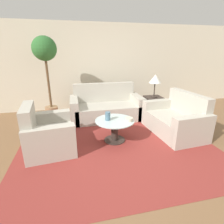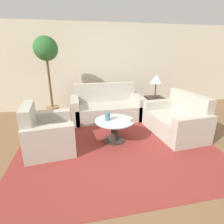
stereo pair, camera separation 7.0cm
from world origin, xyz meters
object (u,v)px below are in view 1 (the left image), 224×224
object	(u,v)px
table_lamp	(155,79)
vase	(108,116)
armchair	(47,135)
bowl	(129,119)
potted_plant	(46,60)
sofa_main	(106,108)
loveseat	(176,120)
coffee_table	(115,128)

from	to	relation	value
table_lamp	vase	world-z (taller)	table_lamp
armchair	bowl	world-z (taller)	armchair
table_lamp	potted_plant	distance (m)	2.90
armchair	bowl	distance (m)	1.61
sofa_main	loveseat	world-z (taller)	sofa_main
coffee_table	sofa_main	bearing A→B (deg)	86.74
sofa_main	potted_plant	world-z (taller)	potted_plant
sofa_main	armchair	xyz separation A→B (m)	(-1.41, -1.43, 0.00)
bowl	table_lamp	bearing A→B (deg)	48.64
coffee_table	table_lamp	size ratio (longest dim) A/B	1.28
sofa_main	bowl	size ratio (longest dim) A/B	12.01
table_lamp	vase	distance (m)	2.02
coffee_table	bowl	bearing A→B (deg)	-20.47
coffee_table	vase	world-z (taller)	vase
armchair	table_lamp	size ratio (longest dim) A/B	1.73
coffee_table	potted_plant	distance (m)	2.49
sofa_main	potted_plant	size ratio (longest dim) A/B	0.90
bowl	loveseat	bearing A→B (deg)	8.72
coffee_table	bowl	size ratio (longest dim) A/B	4.99
sofa_main	loveseat	distance (m)	1.89
loveseat	bowl	size ratio (longest dim) A/B	9.23
armchair	bowl	size ratio (longest dim) A/B	6.73
armchair	potted_plant	world-z (taller)	potted_plant
sofa_main	loveseat	size ratio (longest dim) A/B	1.30
coffee_table	loveseat	bearing A→B (deg)	3.23
coffee_table	table_lamp	bearing A→B (deg)	40.36
loveseat	bowl	bearing A→B (deg)	-85.72
vase	loveseat	bearing A→B (deg)	1.55
vase	sofa_main	bearing A→B (deg)	80.91
sofa_main	coffee_table	world-z (taller)	sofa_main
sofa_main	table_lamp	world-z (taller)	table_lamp
loveseat	vase	distance (m)	1.62
table_lamp	bowl	bearing A→B (deg)	-131.36
coffee_table	vase	size ratio (longest dim) A/B	4.64
table_lamp	potted_plant	bearing A→B (deg)	171.85
potted_plant	bowl	distance (m)	2.63
loveseat	potted_plant	xyz separation A→B (m)	(-2.87, 1.54, 1.28)
loveseat	coffee_table	size ratio (longest dim) A/B	1.85
sofa_main	coffee_table	xyz separation A→B (m)	(-0.08, -1.37, 0.00)
table_lamp	vase	bearing A→B (deg)	-143.08
potted_plant	coffee_table	bearing A→B (deg)	-49.20
sofa_main	potted_plant	bearing A→B (deg)	170.42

